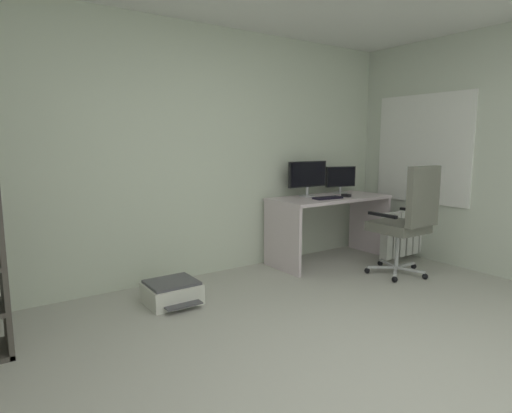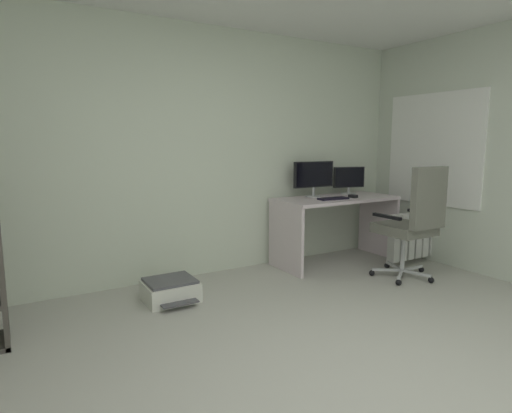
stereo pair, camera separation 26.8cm
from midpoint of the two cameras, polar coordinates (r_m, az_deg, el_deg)
ground_plane at (r=2.55m, az=15.39°, el=-24.64°), size 5.36×5.22×0.02m
wall_back at (r=4.33m, az=-12.06°, el=6.91°), size 5.36×0.10×2.52m
window_pane at (r=5.34m, az=20.03°, el=7.21°), size 0.01×1.14×1.17m
window_frame at (r=5.33m, az=19.99°, el=7.21°), size 0.02×1.22×1.25m
desk at (r=4.97m, az=8.22°, el=-1.03°), size 1.41×0.63×0.76m
monitor_main at (r=4.91m, az=5.35°, el=4.12°), size 0.53×0.18×0.40m
monitor_secondary at (r=5.28m, az=9.82°, el=3.73°), size 0.40×0.18×0.32m
keyboard at (r=4.75m, az=7.97°, el=1.14°), size 0.35×0.15×0.02m
computer_mouse at (r=4.94m, az=10.45°, el=1.46°), size 0.06×0.10×0.03m
office_chair at (r=4.54m, az=18.02°, el=-1.42°), size 0.61×0.63×1.15m
printer at (r=3.84m, az=-13.17°, el=-11.10°), size 0.44×0.47×0.19m
radiator at (r=5.36m, az=18.91°, el=-3.19°), size 1.06×0.10×0.52m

